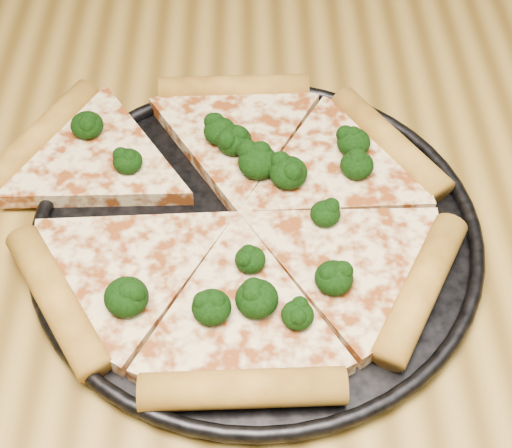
{
  "coord_description": "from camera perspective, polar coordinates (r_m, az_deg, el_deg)",
  "views": [
    {
      "loc": [
        -0.05,
        -0.4,
        1.22
      ],
      "look_at": [
        -0.04,
        -0.01,
        0.77
      ],
      "focal_mm": 52.46,
      "sensor_mm": 36.0,
      "label": 1
    }
  ],
  "objects": [
    {
      "name": "pizza_pan",
      "position": [
        0.61,
        0.0,
        -0.5
      ],
      "size": [
        0.36,
        0.36,
        0.02
      ],
      "color": "black",
      "rests_on": "dining_table"
    },
    {
      "name": "pizza",
      "position": [
        0.61,
        -1.99,
        1.02
      ],
      "size": [
        0.4,
        0.34,
        0.03
      ],
      "rotation": [
        0.0,
        0.0,
        0.02
      ],
      "color": "beige",
      "rests_on": "pizza_pan"
    },
    {
      "name": "dining_table",
      "position": [
        0.69,
        3.45,
        -4.99
      ],
      "size": [
        1.2,
        0.9,
        0.75
      ],
      "color": "olive",
      "rests_on": "ground"
    },
    {
      "name": "broccoli_florets",
      "position": [
        0.6,
        -0.82,
        1.66
      ],
      "size": [
        0.26,
        0.23,
        0.03
      ],
      "color": "black",
      "rests_on": "pizza"
    }
  ]
}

